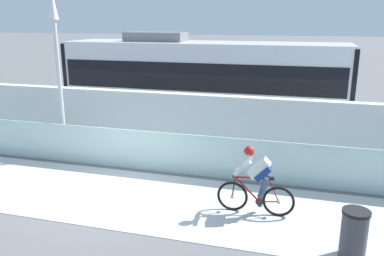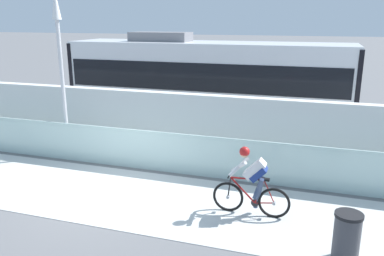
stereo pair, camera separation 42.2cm
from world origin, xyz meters
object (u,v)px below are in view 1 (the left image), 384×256
tram (203,82)px  lamp_post_antenna (57,54)px  trash_bin (354,234)px  cyclist_on_bike (256,182)px

tram → lamp_post_antenna: size_ratio=2.13×
tram → trash_bin: (4.95, -8.10, -1.41)m
lamp_post_antenna → trash_bin: 9.40m
tram → cyclist_on_bike: tram is taller
tram → cyclist_on_bike: 7.55m
cyclist_on_bike → lamp_post_antenna: bearing=161.3°
cyclist_on_bike → trash_bin: bearing=-32.5°
tram → trash_bin: size_ratio=11.52×
tram → trash_bin: tram is taller
trash_bin → cyclist_on_bike: bearing=147.5°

